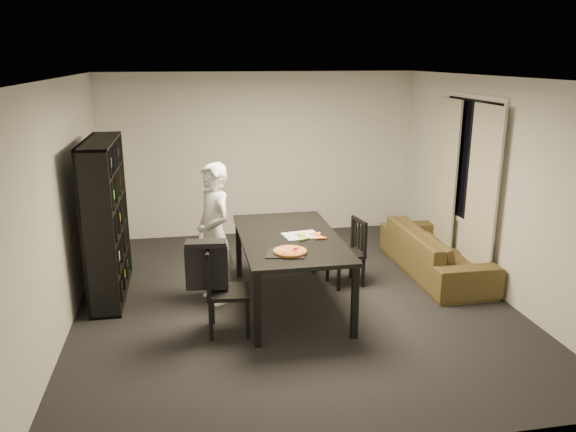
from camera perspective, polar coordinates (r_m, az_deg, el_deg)
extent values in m
cube|color=black|center=(6.83, 0.47, -8.47)|extent=(5.00, 5.50, 0.01)
cube|color=white|center=(6.23, 0.53, 13.87)|extent=(5.00, 5.50, 0.01)
cube|color=silver|center=(9.07, -2.82, 6.23)|extent=(5.00, 0.01, 2.60)
cube|color=silver|center=(3.88, 8.30, -7.38)|extent=(5.00, 0.01, 2.60)
cube|color=silver|center=(6.43, -21.93, 1.06)|extent=(0.01, 5.50, 2.60)
cube|color=silver|center=(7.30, 20.18, 2.89)|extent=(0.01, 5.50, 2.60)
cube|color=black|center=(7.76, 18.01, 5.33)|extent=(0.02, 1.40, 1.60)
cube|color=white|center=(7.76, 17.98, 5.33)|extent=(0.03, 1.52, 1.72)
cube|color=beige|center=(7.35, 19.09, 1.87)|extent=(0.03, 0.70, 2.25)
cube|color=beige|center=(8.24, 15.60, 3.62)|extent=(0.03, 0.70, 2.25)
cube|color=black|center=(7.03, -17.99, -0.32)|extent=(0.35, 1.50, 1.90)
cube|color=black|center=(6.44, 0.16, -2.25)|extent=(1.12, 2.01, 0.04)
cube|color=black|center=(5.65, -3.12, -9.54)|extent=(0.07, 0.07, 0.79)
cube|color=black|center=(5.85, 6.80, -8.72)|extent=(0.07, 0.07, 0.79)
cube|color=black|center=(7.40, -5.03, -3.29)|extent=(0.07, 0.07, 0.79)
cube|color=black|center=(7.55, 2.58, -2.85)|extent=(0.07, 0.07, 0.79)
cube|color=black|center=(5.95, -6.03, -7.69)|extent=(0.48, 0.48, 0.04)
cube|color=black|center=(5.86, -8.04, -5.44)|extent=(0.08, 0.44, 0.47)
cube|color=black|center=(5.79, -8.12, -3.47)|extent=(0.07, 0.42, 0.05)
cube|color=black|center=(5.88, -4.12, -10.46)|extent=(0.04, 0.04, 0.43)
cube|color=black|center=(6.22, -4.20, -8.93)|extent=(0.04, 0.04, 0.43)
cube|color=black|center=(5.89, -7.84, -10.54)|extent=(0.04, 0.04, 0.43)
cube|color=black|center=(6.23, -7.70, -9.01)|extent=(0.04, 0.04, 0.43)
cube|color=black|center=(7.17, 5.87, -3.88)|extent=(0.46, 0.46, 0.04)
cube|color=black|center=(7.17, 7.20, -1.96)|extent=(0.11, 0.40, 0.42)
cube|color=black|center=(7.11, 7.26, -0.47)|extent=(0.09, 0.38, 0.05)
cube|color=black|center=(7.31, 4.03, -5.19)|extent=(0.04, 0.04, 0.39)
cube|color=black|center=(7.03, 5.19, -6.12)|extent=(0.04, 0.04, 0.39)
cube|color=black|center=(7.45, 6.42, -4.84)|extent=(0.04, 0.04, 0.39)
cube|color=black|center=(7.17, 7.64, -5.73)|extent=(0.04, 0.04, 0.39)
cube|color=black|center=(5.85, -8.26, -5.21)|extent=(0.44, 0.12, 0.47)
cube|color=black|center=(5.77, -8.36, -2.79)|extent=(0.43, 0.22, 0.05)
imported|color=white|center=(6.58, -7.53, -1.81)|extent=(0.60, 0.72, 1.67)
cube|color=black|center=(5.87, -0.23, -3.80)|extent=(0.46, 0.40, 0.01)
cylinder|color=#A3662F|center=(5.87, 0.21, -3.61)|extent=(0.35, 0.35, 0.02)
cylinder|color=gold|center=(5.86, 0.21, -3.48)|extent=(0.31, 0.31, 0.01)
cube|color=white|center=(6.45, 1.36, -1.97)|extent=(0.44, 0.36, 0.01)
imported|color=#463C1C|center=(7.79, 14.75, -3.50)|extent=(0.81, 2.08, 0.61)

